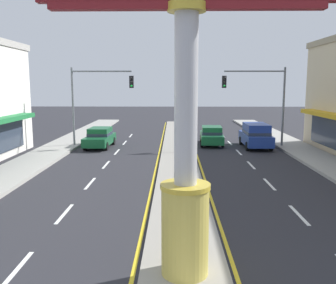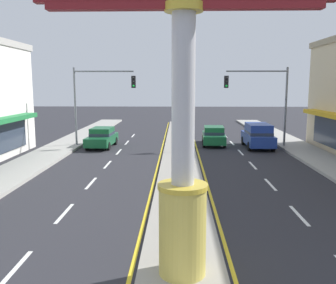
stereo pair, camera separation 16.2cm
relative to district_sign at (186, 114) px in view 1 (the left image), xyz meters
The scene contains 9 objects.
median_strip 14.11m from the district_sign, 90.00° to the left, with size 2.32×52.00×0.14m, color gray.
sidewalk_left 15.26m from the district_sign, 128.50° to the left, with size 2.79×60.00×0.18m, color #9E9B93.
lane_markings 12.85m from the district_sign, 90.00° to the left, with size 9.06×52.00×0.01m.
district_sign is the anchor object (origin of this frame).
traffic_light_left_side 21.03m from the district_sign, 107.70° to the left, with size 4.86×0.46×6.20m.
traffic_light_right_side 20.93m from the district_sign, 72.22° to the left, with size 4.86×0.46×6.20m.
suv_near_right_lane 21.11m from the district_sign, 72.98° to the left, with size 2.01×4.62×1.90m.
sedan_near_left_lane 21.73m from the district_sign, 82.49° to the left, with size 2.00×4.38×1.53m.
sedan_mid_left_lane 21.16m from the district_sign, 106.99° to the left, with size 1.97×4.37×1.53m.
Camera 1 is at (-0.29, -4.33, 4.87)m, focal length 39.73 mm.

